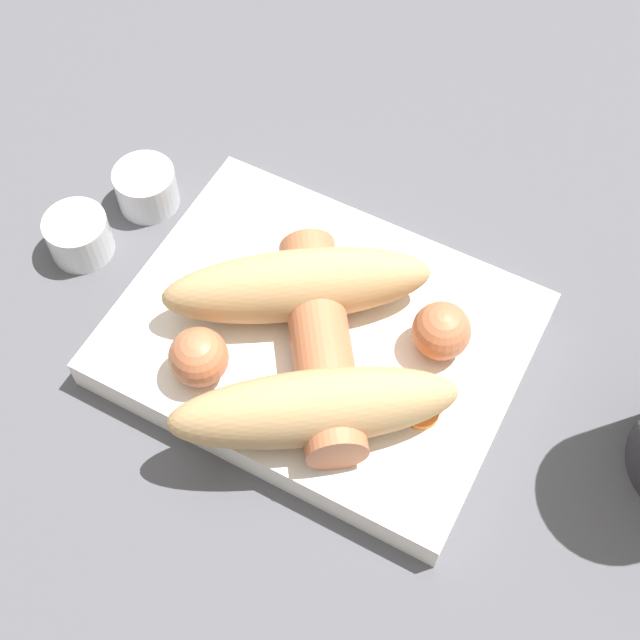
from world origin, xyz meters
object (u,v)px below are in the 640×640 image
(food_tray, at_px, (320,339))
(condiment_cup_far, at_px, (79,237))
(sausage, at_px, (321,344))
(bread_roll, at_px, (305,344))
(condiment_cup_near, at_px, (147,189))

(food_tray, xyz_separation_m, condiment_cup_far, (0.17, 0.01, 0.00))
(sausage, relative_size, condiment_cup_far, 3.58)
(bread_roll, height_order, sausage, bread_roll)
(food_tray, bearing_deg, condiment_cup_near, -16.71)
(condiment_cup_far, bearing_deg, bread_roll, 174.03)
(condiment_cup_near, bearing_deg, bread_roll, 155.80)
(sausage, relative_size, condiment_cup_near, 3.58)
(sausage, xyz_separation_m, condiment_cup_far, (0.18, -0.01, -0.03))
(condiment_cup_near, height_order, condiment_cup_far, same)
(condiment_cup_near, relative_size, condiment_cup_far, 1.00)
(bread_roll, distance_m, condiment_cup_near, 0.18)
(food_tray, distance_m, bread_roll, 0.04)
(condiment_cup_near, bearing_deg, sausage, 158.84)
(food_tray, bearing_deg, sausage, 119.86)
(food_tray, height_order, condiment_cup_far, condiment_cup_far)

